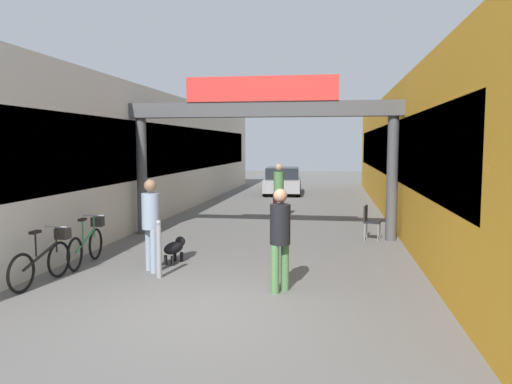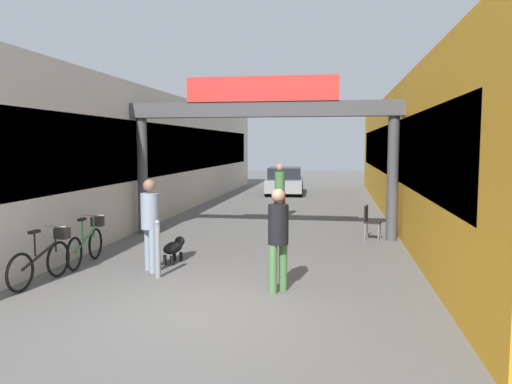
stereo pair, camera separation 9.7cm
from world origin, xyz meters
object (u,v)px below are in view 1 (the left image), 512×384
pedestrian_with_dog (151,219)px  dog_on_leash (175,248)px  parked_car_silver (283,181)px  bicycle_black_nearest (45,259)px  bicycle_green_second (88,243)px  cafe_chair_black_nearer (369,219)px  bollard_post_metal (159,249)px  pedestrian_companion (280,233)px  pedestrian_carrying_crate (279,187)px

pedestrian_with_dog → dog_on_leash: pedestrian_with_dog is taller
pedestrian_with_dog → parked_car_silver: 15.83m
bicycle_black_nearest → bicycle_green_second: (0.05, 1.47, 0.00)m
bicycle_black_nearest → cafe_chair_black_nearer: bearing=40.1°
pedestrian_with_dog → bollard_post_metal: pedestrian_with_dog is taller
bicycle_black_nearest → parked_car_silver: parked_car_silver is taller
bollard_post_metal → parked_car_silver: (0.67, 16.21, 0.10)m
pedestrian_companion → bicycle_black_nearest: (-4.17, -0.11, -0.56)m
pedestrian_companion → parked_car_silver: size_ratio=0.42×
dog_on_leash → bollard_post_metal: 1.21m
pedestrian_with_dog → cafe_chair_black_nearer: 5.95m
pedestrian_with_dog → pedestrian_companion: (2.60, -0.95, -0.04)m
bicycle_green_second → parked_car_silver: size_ratio=0.41×
parked_car_silver → cafe_chair_black_nearer: bearing=-73.8°
pedestrian_companion → bollard_post_metal: pedestrian_companion is taller
cafe_chair_black_nearer → pedestrian_with_dog: bearing=-138.0°
parked_car_silver → bollard_post_metal: bearing=-92.4°
pedestrian_with_dog → pedestrian_carrying_crate: pedestrian_carrying_crate is taller
pedestrian_companion → bicycle_green_second: 4.38m
pedestrian_with_dog → pedestrian_carrying_crate: bearing=77.6°
bicycle_green_second → pedestrian_carrying_crate: bearing=65.9°
bicycle_black_nearest → cafe_chair_black_nearer: size_ratio=1.90×
dog_on_leash → bollard_post_metal: size_ratio=0.68×
pedestrian_carrying_crate → bollard_post_metal: (-1.36, -7.96, -0.50)m
pedestrian_companion → parked_car_silver: 16.83m
pedestrian_companion → bollard_post_metal: bearing=167.0°
bicycle_black_nearest → cafe_chair_black_nearer: bicycle_black_nearest is taller
parked_car_silver → pedestrian_with_dog: bearing=-93.5°
bicycle_black_nearest → parked_car_silver: 17.05m
cafe_chair_black_nearer → pedestrian_carrying_crate: bearing=127.5°
pedestrian_with_dog → dog_on_leash: size_ratio=2.46×
bicycle_black_nearest → parked_car_silver: bearing=81.4°
pedestrian_with_dog → pedestrian_carrying_crate: 7.71m
bicycle_green_second → cafe_chair_black_nearer: bicycle_green_second is taller
pedestrian_companion → bollard_post_metal: size_ratio=1.61×
bicycle_green_second → parked_car_silver: 15.59m
dog_on_leash → pedestrian_carrying_crate: bearing=78.0°
bicycle_green_second → cafe_chair_black_nearer: size_ratio=1.90×
pedestrian_companion → bollard_post_metal: 2.40m
pedestrian_companion → pedestrian_carrying_crate: bearing=96.3°
bicycle_green_second → dog_on_leash: bearing=11.6°
bollard_post_metal → cafe_chair_black_nearer: bollard_post_metal is taller
dog_on_leash → bicycle_green_second: size_ratio=0.43×
pedestrian_with_dog → cafe_chair_black_nearer: size_ratio=2.01×
pedestrian_companion → parked_car_silver: (-1.63, 16.75, -0.35)m
pedestrian_carrying_crate → bicycle_black_nearest: (-3.23, -8.60, -0.61)m
dog_on_leash → parked_car_silver: parked_car_silver is taller
pedestrian_carrying_crate → bicycle_black_nearest: size_ratio=1.08×
bollard_post_metal → bicycle_black_nearest: bearing=-161.1°
dog_on_leash → bollard_post_metal: bollard_post_metal is taller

